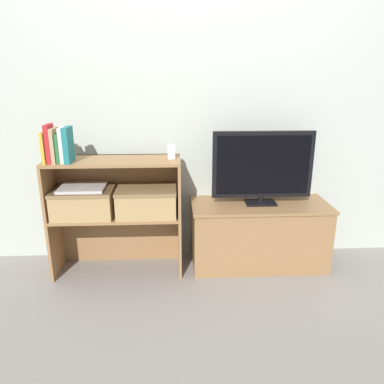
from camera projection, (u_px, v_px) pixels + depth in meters
The scene contains 16 objects.
ground_plane at pixel (193, 279), 2.69m from camera, with size 16.00×16.00×0.00m, color gray.
wall_back at pixel (190, 103), 2.75m from camera, with size 10.00×0.05×2.40m.
tv_stand at pixel (259, 234), 2.83m from camera, with size 1.02×0.43×0.49m.
tv at pixel (263, 166), 2.67m from camera, with size 0.72×0.14×0.54m.
bookshelf_lower_tier at pixel (119, 231), 2.80m from camera, with size 0.92×0.33×0.45m.
bookshelf_upper_tier at pixel (116, 176), 2.66m from camera, with size 0.92×0.33×0.40m.
book_mustard at pixel (46, 147), 2.45m from camera, with size 0.02×0.16×0.20m.
book_crimson at pixel (50, 144), 2.45m from camera, with size 0.03×0.13×0.25m.
book_tan at pixel (55, 145), 2.45m from camera, with size 0.02×0.15×0.23m.
book_forest at pixel (59, 148), 2.46m from camera, with size 0.02×0.12×0.19m.
book_ivory at pixel (63, 145), 2.45m from camera, with size 0.03×0.13×0.23m.
book_teal at pixel (68, 145), 2.45m from camera, with size 0.04×0.16×0.23m.
baby_monitor at pixel (171, 152), 2.57m from camera, with size 0.05×0.03×0.13m.
storage_basket_left at pixel (84, 201), 2.63m from camera, with size 0.42×0.30×0.19m.
storage_basket_right at pixel (147, 200), 2.65m from camera, with size 0.42×0.30×0.19m.
laptop at pixel (82, 188), 2.60m from camera, with size 0.31×0.25×0.02m.
Camera 1 is at (-0.13, -2.37, 1.42)m, focal length 35.00 mm.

